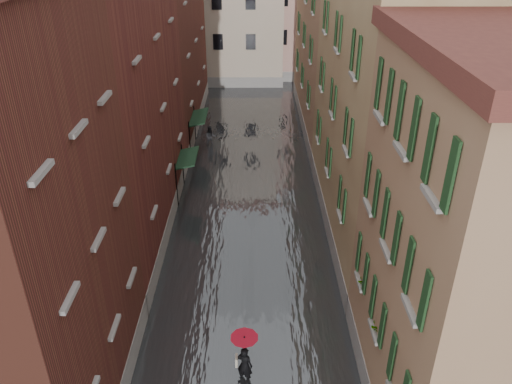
{
  "coord_description": "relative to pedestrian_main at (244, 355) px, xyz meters",
  "views": [
    {
      "loc": [
        0.3,
        -13.3,
        14.16
      ],
      "look_at": [
        0.38,
        7.28,
        3.0
      ],
      "focal_mm": 35.0,
      "sensor_mm": 36.0,
      "label": 1
    }
  ],
  "objects": [
    {
      "name": "ground",
      "position": [
        0.04,
        1.1,
        -1.27
      ],
      "size": [
        120.0,
        120.0,
        0.0
      ],
      "primitive_type": "plane",
      "color": "slate",
      "rests_on": "ground"
    },
    {
      "name": "floodwater",
      "position": [
        0.04,
        14.1,
        -1.17
      ],
      "size": [
        10.0,
        60.0,
        0.2
      ],
      "primitive_type": "cube",
      "color": "#3E4145",
      "rests_on": "ground"
    },
    {
      "name": "building_left_mid",
      "position": [
        -6.96,
        10.1,
        4.98
      ],
      "size": [
        6.0,
        14.0,
        12.5
      ],
      "primitive_type": "cube",
      "color": "maroon",
      "rests_on": "ground"
    },
    {
      "name": "building_left_far",
      "position": [
        -6.96,
        25.1,
        5.73
      ],
      "size": [
        6.0,
        16.0,
        14.0
      ],
      "primitive_type": "cube",
      "color": "brown",
      "rests_on": "ground"
    },
    {
      "name": "building_right_near",
      "position": [
        7.04,
        -0.9,
        4.48
      ],
      "size": [
        6.0,
        8.0,
        11.5
      ],
      "primitive_type": "cube",
      "color": "#9E7251",
      "rests_on": "ground"
    },
    {
      "name": "building_right_mid",
      "position": [
        7.04,
        10.1,
        5.23
      ],
      "size": [
        6.0,
        14.0,
        13.0
      ],
      "primitive_type": "cube",
      "color": "tan",
      "rests_on": "ground"
    },
    {
      "name": "building_right_far",
      "position": [
        7.04,
        25.1,
        4.48
      ],
      "size": [
        6.0,
        16.0,
        11.5
      ],
      "primitive_type": "cube",
      "color": "#9E7251",
      "rests_on": "ground"
    },
    {
      "name": "building_end_cream",
      "position": [
        -2.96,
        39.1,
        5.23
      ],
      "size": [
        12.0,
        9.0,
        13.0
      ],
      "primitive_type": "cube",
      "color": "#BCAE95",
      "rests_on": "ground"
    },
    {
      "name": "building_end_pink",
      "position": [
        6.04,
        41.1,
        4.73
      ],
      "size": [
        10.0,
        9.0,
        12.0
      ],
      "primitive_type": "cube",
      "color": "tan",
      "rests_on": "ground"
    },
    {
      "name": "awning_near",
      "position": [
        -3.45,
        13.28,
        1.19
      ],
      "size": [
        1.09,
        2.71,
        2.8
      ],
      "color": "#17331F",
      "rests_on": "ground"
    },
    {
      "name": "awning_far",
      "position": [
        -3.44,
        19.9,
        1.21
      ],
      "size": [
        1.09,
        3.21,
        2.8
      ],
      "color": "#17331F",
      "rests_on": "ground"
    },
    {
      "name": "window_planters",
      "position": [
        4.16,
        -0.96,
        2.24
      ],
      "size": [
        0.59,
        5.53,
        0.84
      ],
      "color": "brown",
      "rests_on": "ground"
    },
    {
      "name": "pedestrian_main",
      "position": [
        0.0,
        0.0,
        0.0
      ],
      "size": [
        0.95,
        0.95,
        2.06
      ],
      "color": "black",
      "rests_on": "ground"
    },
    {
      "name": "pedestrian_far",
      "position": [
        -2.75,
        20.64,
        -0.48
      ],
      "size": [
        0.85,
        0.71,
        1.58
      ],
      "primitive_type": "imported",
      "rotation": [
        0.0,
        0.0,
        0.16
      ],
      "color": "black",
      "rests_on": "ground"
    }
  ]
}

